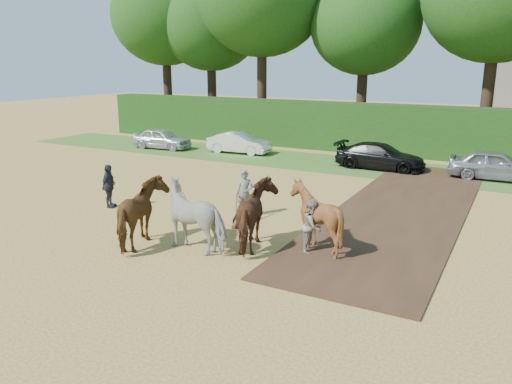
{
  "coord_description": "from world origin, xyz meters",
  "views": [
    {
      "loc": [
        5.25,
        -11.74,
        5.46
      ],
      "look_at": [
        -2.14,
        1.9,
        1.4
      ],
      "focal_mm": 35.0,
      "sensor_mm": 36.0,
      "label": 1
    }
  ],
  "objects_px": {
    "spectator_near": "(313,226)",
    "parked_cars": "(468,164)",
    "spectator_far": "(109,186)",
    "plough_team": "(229,215)"
  },
  "relations": [
    {
      "from": "spectator_near",
      "to": "parked_cars",
      "type": "relative_size",
      "value": 0.04
    },
    {
      "from": "spectator_far",
      "to": "parked_cars",
      "type": "bearing_deg",
      "value": -63.76
    },
    {
      "from": "spectator_far",
      "to": "parked_cars",
      "type": "xyz_separation_m",
      "value": [
        11.55,
        11.98,
        -0.15
      ]
    },
    {
      "from": "spectator_near",
      "to": "plough_team",
      "type": "bearing_deg",
      "value": 104.64
    },
    {
      "from": "spectator_near",
      "to": "plough_team",
      "type": "height_order",
      "value": "plough_team"
    },
    {
      "from": "spectator_near",
      "to": "spectator_far",
      "type": "bearing_deg",
      "value": 81.86
    },
    {
      "from": "spectator_near",
      "to": "parked_cars",
      "type": "bearing_deg",
      "value": -17.28
    },
    {
      "from": "plough_team",
      "to": "spectator_near",
      "type": "bearing_deg",
      "value": 18.84
    },
    {
      "from": "spectator_near",
      "to": "parked_cars",
      "type": "xyz_separation_m",
      "value": [
        2.92,
        12.57,
        -0.09
      ]
    },
    {
      "from": "spectator_far",
      "to": "plough_team",
      "type": "xyz_separation_m",
      "value": [
        6.26,
        -1.4,
        0.16
      ]
    }
  ]
}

